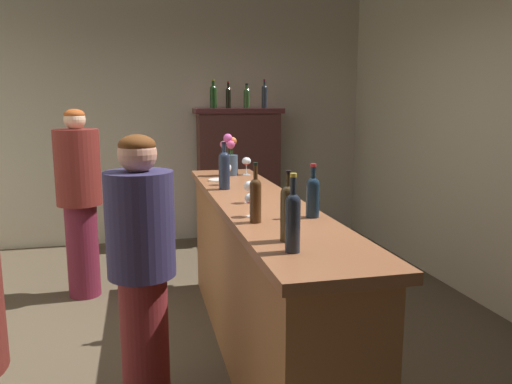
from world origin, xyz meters
name	(u,v)px	position (x,y,z in m)	size (l,w,h in m)	color
floor	(181,353)	(0.00, 0.00, 0.00)	(7.58, 7.58, 0.00)	#4D4130
wall_back	(157,119)	(0.00, 2.98, 1.48)	(5.18, 0.12, 2.96)	#BEB5A1
bar_counter	(258,279)	(0.50, -0.15, 0.54)	(0.54, 2.97, 1.07)	#955E36
display_cabinet	(239,173)	(0.93, 2.69, 0.84)	(1.04, 0.39, 1.61)	#492723
wine_bottle_merlot	(288,210)	(0.41, -1.11, 1.20)	(0.07, 0.07, 0.32)	#43331B
wine_bottle_pinot	(313,195)	(0.67, -0.69, 1.19)	(0.07, 0.07, 0.29)	#172B3E
wine_bottle_syrah	(224,168)	(0.36, 0.29, 1.22)	(0.08, 0.08, 0.34)	#1F283D
wine_bottle_riesling	(256,198)	(0.35, -0.74, 1.19)	(0.06, 0.06, 0.31)	#452A15
wine_bottle_chardonnay	(293,219)	(0.38, -1.28, 1.21)	(0.06, 0.06, 0.33)	#1E2531
wine_glass_front	(251,200)	(0.36, -0.60, 1.16)	(0.07, 0.07, 0.13)	white
wine_glass_mid	(246,162)	(0.66, 0.97, 1.17)	(0.08, 0.08, 0.15)	white
wine_glass_rear	(249,187)	(0.43, -0.23, 1.16)	(0.07, 0.07, 0.14)	white
wine_glass_spare	(226,169)	(0.41, 0.49, 1.18)	(0.08, 0.08, 0.16)	white
flower_arrangement	(230,158)	(0.52, 0.97, 1.22)	(0.14, 0.15, 0.35)	#3B4D62
cheese_plate	(219,180)	(0.38, 0.69, 1.07)	(0.17, 0.17, 0.01)	white
display_bottle_left	(213,95)	(0.64, 2.69, 1.76)	(0.08, 0.08, 0.33)	#193D17
display_bottle_midleft	(228,97)	(0.82, 2.69, 1.74)	(0.06, 0.06, 0.31)	black
display_bottle_center	(247,97)	(1.04, 2.69, 1.74)	(0.08, 0.08, 0.29)	#2E5026
display_bottle_midright	(264,96)	(1.25, 2.69, 1.76)	(0.07, 0.07, 0.34)	#232B35
patron_by_cabinet	(79,197)	(-0.74, 1.25, 0.88)	(0.38, 0.38, 1.62)	maroon
patron_near_entrance	(142,264)	(-0.23, -0.56, 0.83)	(0.36, 0.36, 1.52)	maroon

